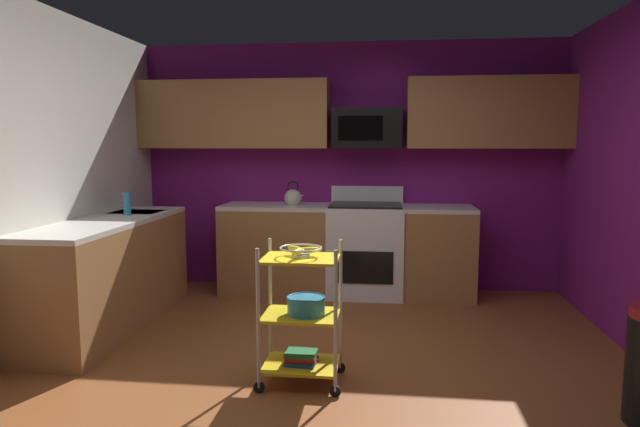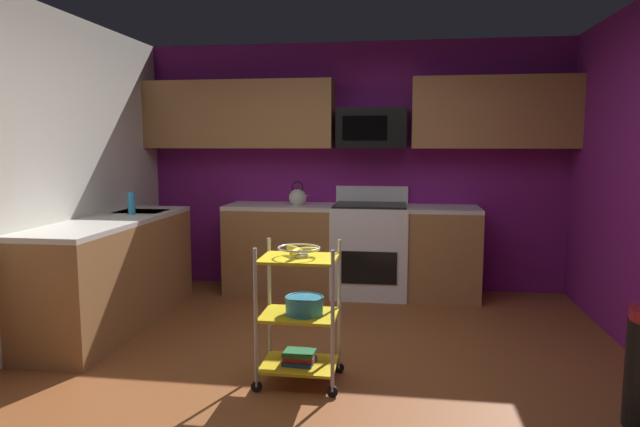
{
  "view_description": "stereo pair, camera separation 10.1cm",
  "coord_description": "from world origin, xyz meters",
  "px_view_note": "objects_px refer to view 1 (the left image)",
  "views": [
    {
      "loc": [
        0.4,
        -3.54,
        1.54
      ],
      "look_at": [
        -0.07,
        0.36,
        1.05
      ],
      "focal_mm": 31.26,
      "sensor_mm": 36.0,
      "label": 1
    },
    {
      "loc": [
        0.5,
        -3.53,
        1.54
      ],
      "look_at": [
        -0.07,
        0.36,
        1.05
      ],
      "focal_mm": 31.26,
      "sensor_mm": 36.0,
      "label": 2
    }
  ],
  "objects_px": {
    "oven_range": "(366,248)",
    "mixing_bowl_large": "(306,305)",
    "microwave": "(367,129)",
    "rolling_cart": "(301,315)",
    "book_stack": "(301,357)",
    "fruit_bowl": "(301,250)",
    "dish_soap_bottle": "(127,204)",
    "kettle": "(293,197)"
  },
  "relations": [
    {
      "from": "oven_range",
      "to": "mixing_bowl_large",
      "type": "distance_m",
      "value": 2.24
    },
    {
      "from": "microwave",
      "to": "rolling_cart",
      "type": "relative_size",
      "value": 0.77
    },
    {
      "from": "oven_range",
      "to": "mixing_bowl_large",
      "type": "xyz_separation_m",
      "value": [
        -0.3,
        -2.22,
        0.04
      ]
    },
    {
      "from": "microwave",
      "to": "mixing_bowl_large",
      "type": "xyz_separation_m",
      "value": [
        -0.3,
        -2.33,
        -1.18
      ]
    },
    {
      "from": "rolling_cart",
      "to": "book_stack",
      "type": "bearing_deg",
      "value": 0.0
    },
    {
      "from": "mixing_bowl_large",
      "to": "book_stack",
      "type": "distance_m",
      "value": 0.35
    },
    {
      "from": "oven_range",
      "to": "book_stack",
      "type": "distance_m",
      "value": 2.27
    },
    {
      "from": "microwave",
      "to": "fruit_bowl",
      "type": "xyz_separation_m",
      "value": [
        -0.33,
        -2.33,
        -0.82
      ]
    },
    {
      "from": "fruit_bowl",
      "to": "dish_soap_bottle",
      "type": "xyz_separation_m",
      "value": [
        -1.74,
        1.22,
        0.14
      ]
    },
    {
      "from": "mixing_bowl_large",
      "to": "book_stack",
      "type": "xyz_separation_m",
      "value": [
        -0.03,
        -0.0,
        -0.35
      ]
    },
    {
      "from": "kettle",
      "to": "book_stack",
      "type": "bearing_deg",
      "value": -79.31
    },
    {
      "from": "book_stack",
      "to": "kettle",
      "type": "height_order",
      "value": "kettle"
    },
    {
      "from": "kettle",
      "to": "oven_range",
      "type": "bearing_deg",
      "value": 0.29
    },
    {
      "from": "oven_range",
      "to": "book_stack",
      "type": "xyz_separation_m",
      "value": [
        -0.33,
        -2.22,
        -0.31
      ]
    },
    {
      "from": "dish_soap_bottle",
      "to": "rolling_cart",
      "type": "bearing_deg",
      "value": -35.06
    },
    {
      "from": "book_stack",
      "to": "dish_soap_bottle",
      "type": "xyz_separation_m",
      "value": [
        -1.74,
        1.22,
        0.85
      ]
    },
    {
      "from": "rolling_cart",
      "to": "fruit_bowl",
      "type": "bearing_deg",
      "value": 63.43
    },
    {
      "from": "oven_range",
      "to": "microwave",
      "type": "distance_m",
      "value": 1.23
    },
    {
      "from": "microwave",
      "to": "dish_soap_bottle",
      "type": "relative_size",
      "value": 3.5
    },
    {
      "from": "fruit_bowl",
      "to": "dish_soap_bottle",
      "type": "bearing_deg",
      "value": 144.94
    },
    {
      "from": "book_stack",
      "to": "rolling_cart",
      "type": "bearing_deg",
      "value": 0.0
    },
    {
      "from": "dish_soap_bottle",
      "to": "mixing_bowl_large",
      "type": "bearing_deg",
      "value": -34.55
    },
    {
      "from": "fruit_bowl",
      "to": "book_stack",
      "type": "height_order",
      "value": "fruit_bowl"
    },
    {
      "from": "kettle",
      "to": "microwave",
      "type": "bearing_deg",
      "value": 8.23
    },
    {
      "from": "microwave",
      "to": "book_stack",
      "type": "relative_size",
      "value": 3.33
    },
    {
      "from": "oven_range",
      "to": "fruit_bowl",
      "type": "xyz_separation_m",
      "value": [
        -0.33,
        -2.22,
        0.4
      ]
    },
    {
      "from": "oven_range",
      "to": "fruit_bowl",
      "type": "distance_m",
      "value": 2.28
    },
    {
      "from": "kettle",
      "to": "dish_soap_bottle",
      "type": "bearing_deg",
      "value": -142.81
    },
    {
      "from": "mixing_bowl_large",
      "to": "dish_soap_bottle",
      "type": "bearing_deg",
      "value": 145.45
    },
    {
      "from": "rolling_cart",
      "to": "dish_soap_bottle",
      "type": "distance_m",
      "value": 2.19
    },
    {
      "from": "rolling_cart",
      "to": "oven_range",
      "type": "bearing_deg",
      "value": 81.5
    },
    {
      "from": "rolling_cart",
      "to": "mixing_bowl_large",
      "type": "bearing_deg",
      "value": 0.0
    },
    {
      "from": "microwave",
      "to": "dish_soap_bottle",
      "type": "xyz_separation_m",
      "value": [
        -2.07,
        -1.11,
        -0.68
      ]
    },
    {
      "from": "microwave",
      "to": "fruit_bowl",
      "type": "height_order",
      "value": "microwave"
    },
    {
      "from": "mixing_bowl_large",
      "to": "dish_soap_bottle",
      "type": "distance_m",
      "value": 2.2
    },
    {
      "from": "fruit_bowl",
      "to": "mixing_bowl_large",
      "type": "relative_size",
      "value": 1.08
    },
    {
      "from": "book_stack",
      "to": "oven_range",
      "type": "bearing_deg",
      "value": 81.5
    },
    {
      "from": "rolling_cart",
      "to": "microwave",
      "type": "bearing_deg",
      "value": 81.89
    },
    {
      "from": "fruit_bowl",
      "to": "kettle",
      "type": "relative_size",
      "value": 1.03
    },
    {
      "from": "oven_range",
      "to": "rolling_cart",
      "type": "relative_size",
      "value": 1.2
    },
    {
      "from": "kettle",
      "to": "rolling_cart",
      "type": "bearing_deg",
      "value": -79.31
    },
    {
      "from": "oven_range",
      "to": "microwave",
      "type": "xyz_separation_m",
      "value": [
        -0.0,
        0.1,
        1.22
      ]
    }
  ]
}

